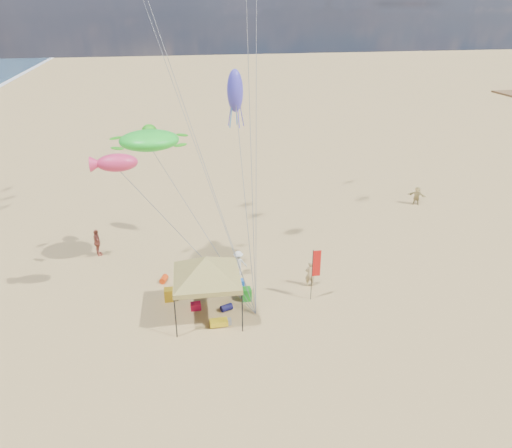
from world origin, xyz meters
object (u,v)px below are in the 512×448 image
(chair_green, at_px, (246,294))
(person_near_a, at_px, (310,274))
(person_far_c, at_px, (417,196))
(chair_yellow, at_px, (169,295))
(beach_cart, at_px, (219,322))
(person_near_b, at_px, (203,272))
(feather_flag, at_px, (315,267))
(person_far_a, at_px, (97,243))
(canopy_tent, at_px, (206,259))
(person_near_c, at_px, (238,263))
(cooler_blue, at_px, (239,283))
(cooler_red, at_px, (196,306))

(chair_green, xyz_separation_m, person_near_a, (3.77, 0.70, 0.43))
(person_near_a, bearing_deg, person_far_c, -140.22)
(chair_yellow, distance_m, beach_cart, 3.66)
(person_near_b, bearing_deg, chair_yellow, 177.31)
(feather_flag, distance_m, person_far_a, 14.18)
(canopy_tent, height_order, person_near_a, canopy_tent)
(person_near_c, bearing_deg, person_far_c, -143.94)
(cooler_blue, bearing_deg, person_far_c, 30.59)
(canopy_tent, bearing_deg, person_near_b, 88.78)
(chair_yellow, relative_size, person_near_c, 0.45)
(cooler_red, bearing_deg, person_near_b, 74.90)
(person_near_a, height_order, person_near_c, person_near_a)
(feather_flag, distance_m, chair_yellow, 8.03)
(person_near_b, relative_size, person_far_a, 0.89)
(chair_green, distance_m, beach_cart, 2.70)
(cooler_red, distance_m, chair_green, 2.81)
(person_near_c, height_order, person_far_c, person_near_c)
(person_near_b, bearing_deg, chair_green, -80.79)
(chair_yellow, distance_m, person_near_b, 2.45)
(feather_flag, bearing_deg, cooler_blue, 150.39)
(canopy_tent, relative_size, person_far_a, 3.59)
(canopy_tent, height_order, person_near_b, canopy_tent)
(cooler_red, height_order, person_far_c, person_far_c)
(person_far_c, bearing_deg, canopy_tent, -109.74)
(cooler_red, xyz_separation_m, person_far_a, (-5.59, 7.24, 0.71))
(cooler_blue, height_order, person_far_c, person_far_c)
(cooler_red, relative_size, person_near_a, 0.35)
(canopy_tent, distance_m, person_far_c, 21.67)
(feather_flag, relative_size, cooler_blue, 5.63)
(beach_cart, distance_m, person_near_c, 5.10)
(cooler_red, bearing_deg, feather_flag, -2.45)
(chair_green, relative_size, beach_cart, 0.78)
(feather_flag, bearing_deg, canopy_tent, -176.32)
(feather_flag, height_order, cooler_red, feather_flag)
(cooler_red, bearing_deg, chair_yellow, 139.51)
(chair_green, height_order, person_far_c, person_far_c)
(chair_yellow, relative_size, person_near_a, 0.45)
(chair_yellow, xyz_separation_m, person_near_a, (7.89, -0.05, 0.43))
(person_near_a, bearing_deg, chair_yellow, -0.89)
(person_near_b, distance_m, person_far_c, 19.91)
(person_near_a, height_order, person_far_c, person_near_a)
(beach_cart, distance_m, person_far_a, 11.10)
(beach_cart, bearing_deg, chair_yellow, 130.08)
(chair_green, distance_m, person_near_a, 3.86)
(chair_green, distance_m, person_far_c, 19.14)
(canopy_tent, distance_m, person_near_a, 6.69)
(canopy_tent, relative_size, chair_yellow, 9.19)
(person_near_a, xyz_separation_m, person_near_b, (-5.88, 1.38, 0.02))
(chair_green, bearing_deg, canopy_tent, -154.64)
(cooler_blue, height_order, chair_yellow, chair_yellow)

